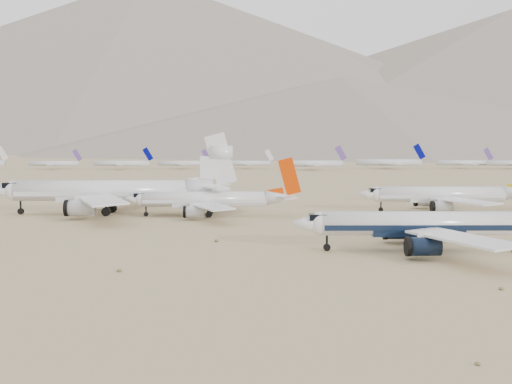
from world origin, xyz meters
TOP-DOWN VIEW (x-y plane):
  - ground at (0.00, 0.00)m, footprint 7000.00×7000.00m
  - main_airliner at (10.66, 3.77)m, footprint 50.67×49.49m
  - row2_gold_tail at (33.27, 68.93)m, footprint 48.82×47.74m
  - row2_orange_tail at (-33.97, 58.34)m, footprint 44.94×43.96m
  - row2_white_trijet at (-60.97, 63.56)m, footprint 64.33×62.87m
  - distant_storage_row at (-24.11, 342.44)m, footprint 461.68×63.10m
  - mountain_range at (70.18, 1648.01)m, footprint 7354.00×3024.00m
  - desert_scrub at (-5.20, -29.70)m, footprint 271.87×121.67m

SIDE VIEW (x-z plane):
  - ground at x=0.00m, z-range 0.00..0.00m
  - desert_scrub at x=-5.20m, z-range -0.03..0.60m
  - distant_storage_row at x=-24.11m, z-range -3.56..12.47m
  - row2_orange_tail at x=-33.97m, z-range -3.52..12.51m
  - row2_gold_tail at x=33.27m, z-range -3.83..13.55m
  - main_airliner at x=10.66m, z-range -4.03..13.86m
  - row2_white_trijet at x=-60.97m, z-range -4.80..18.00m
  - mountain_range at x=70.18m, z-range -44.68..425.32m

